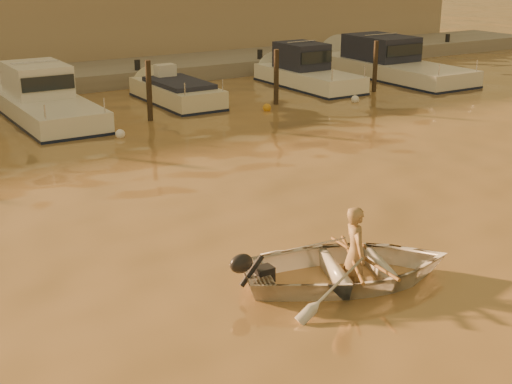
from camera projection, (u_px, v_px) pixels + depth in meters
ground_plane at (478, 269)px, 12.68m from camera, size 160.00×160.00×0.00m
dinghy at (349, 267)px, 12.13m from camera, size 4.32×3.69×0.76m
person at (355, 253)px, 12.06m from camera, size 0.57×0.70×1.65m
outboard_motor at (263, 274)px, 11.82m from camera, size 0.98×0.68×0.70m
oar_port at (363, 258)px, 12.13m from camera, size 0.34×2.09×0.13m
oar_starboard at (352, 259)px, 12.09m from camera, size 1.09×1.85×0.13m
moored_boat_2 at (44, 100)px, 23.82m from camera, size 2.26×7.59×1.75m
moored_boat_3 at (177, 97)px, 26.38m from camera, size 1.84×5.39×0.95m
moored_boat_4 at (309, 72)px, 29.26m from camera, size 1.97×6.17×1.75m
moored_boat_5 at (392, 63)px, 31.54m from camera, size 2.67×8.82×1.75m
piling_2 at (149, 94)px, 23.38m from camera, size 0.18×0.18×2.20m
piling_3 at (276, 80)px, 25.88m from camera, size 0.18×0.18×2.20m
piling_4 at (375, 69)px, 28.23m from camera, size 0.18×0.18×2.20m
fender_c at (120, 134)px, 21.53m from camera, size 0.30×0.30×0.30m
fender_d at (267, 108)px, 25.11m from camera, size 0.30×0.30×0.30m
fender_e at (355, 99)px, 26.52m from camera, size 0.30×0.30×0.30m
quay at (80, 81)px, 29.91m from camera, size 52.00×4.00×1.00m
waterfront_building at (38, 16)px, 33.60m from camera, size 46.00×7.00×4.80m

